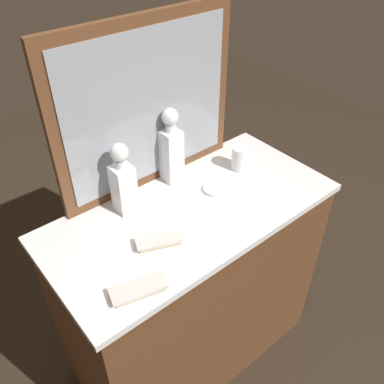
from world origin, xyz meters
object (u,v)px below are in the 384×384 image
crystal_decanter_front (123,184)px  silver_brush_far_left (138,289)px  crystal_decanter_left (171,152)px  silver_brush_rear (159,241)px  porcelain_dish (214,189)px  crystal_tumbler_left (240,159)px

crystal_decanter_front → silver_brush_far_left: (-0.17, -0.34, -0.10)m
crystal_decanter_left → silver_brush_rear: bearing=-134.5°
crystal_decanter_front → silver_brush_rear: 0.24m
crystal_decanter_front → silver_brush_far_left: 0.39m
crystal_decanter_left → porcelain_dish: crystal_decanter_left is taller
crystal_tumbler_left → silver_brush_rear: size_ratio=0.61×
crystal_decanter_left → silver_brush_far_left: 0.57m
silver_brush_rear → silver_brush_far_left: size_ratio=0.91×
porcelain_dish → silver_brush_far_left: bearing=-156.2°
crystal_decanter_left → silver_brush_far_left: crystal_decanter_left is taller
crystal_decanter_front → crystal_tumbler_left: (0.50, -0.08, -0.07)m
crystal_decanter_left → silver_brush_far_left: size_ratio=1.73×
silver_brush_rear → porcelain_dish: size_ratio=1.97×
silver_brush_far_left → porcelain_dish: size_ratio=2.16×
silver_brush_rear → silver_brush_far_left: same height
crystal_tumbler_left → silver_brush_rear: (-0.51, -0.14, -0.03)m
crystal_tumbler_left → crystal_decanter_left: bearing=154.7°
crystal_tumbler_left → silver_brush_far_left: bearing=-158.9°
crystal_decanter_left → crystal_tumbler_left: bearing=-25.3°
crystal_tumbler_left → porcelain_dish: 0.19m
crystal_decanter_front → crystal_decanter_left: bearing=9.5°
crystal_decanter_left → silver_brush_far_left: (-0.42, -0.38, -0.11)m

